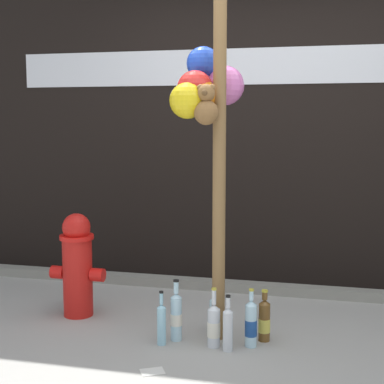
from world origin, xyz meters
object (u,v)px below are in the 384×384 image
at_px(bottle_6, 264,320).
at_px(memorial_post, 209,70).
at_px(fire_hydrant, 77,264).
at_px(bottle_2, 228,328).
at_px(bottle_0, 215,313).
at_px(bottle_3, 162,323).
at_px(bottle_5, 176,316).
at_px(bottle_1, 214,325).
at_px(bottle_4, 251,324).

bearing_deg(bottle_6, memorial_post, 178.24).
xyz_separation_m(fire_hydrant, bottle_2, (1.16, -0.38, -0.23)).
xyz_separation_m(bottle_0, bottle_3, (-0.28, -0.30, 0.02)).
xyz_separation_m(memorial_post, bottle_3, (-0.25, -0.23, -1.57)).
bearing_deg(memorial_post, bottle_2, -52.91).
bearing_deg(bottle_6, bottle_3, -160.98).
height_order(fire_hydrant, bottle_5, fire_hydrant).
height_order(memorial_post, bottle_6, memorial_post).
distance_m(memorial_post, bottle_1, 1.58).
bearing_deg(bottle_6, bottle_1, -149.85).
relative_size(memorial_post, bottle_3, 8.35).
bearing_deg(memorial_post, bottle_4, -22.71).
distance_m(bottle_1, bottle_4, 0.23).
bearing_deg(bottle_1, bottle_5, 169.12).
bearing_deg(bottle_5, bottle_0, 45.00).
bearing_deg(bottle_0, bottle_2, -64.51).
bearing_deg(memorial_post, bottle_5, -143.78).
height_order(bottle_2, bottle_4, bottle_4).
distance_m(memorial_post, bottle_3, 1.61).
distance_m(bottle_0, bottle_6, 0.35).
height_order(memorial_post, bottle_5, memorial_post).
bearing_deg(fire_hydrant, memorial_post, -8.84).
bearing_deg(bottle_6, fire_hydrant, 173.06).
distance_m(bottle_0, bottle_3, 0.41).
bearing_deg(bottle_4, bottle_1, -165.50).
bearing_deg(bottle_5, bottle_1, -10.88).
bearing_deg(bottle_6, bottle_5, -167.49).
height_order(memorial_post, bottle_1, memorial_post).
height_order(memorial_post, bottle_4, memorial_post).
relative_size(bottle_2, bottle_3, 1.01).
height_order(fire_hydrant, bottle_1, fire_hydrant).
bearing_deg(fire_hydrant, bottle_2, -18.01).
distance_m(bottle_1, bottle_3, 0.33).
distance_m(bottle_0, bottle_4, 0.34).
relative_size(bottle_1, bottle_5, 0.95).
bearing_deg(bottle_2, bottle_4, 37.69).
relative_size(bottle_1, bottle_2, 1.07).
distance_m(fire_hydrant, bottle_1, 1.14).
distance_m(bottle_3, bottle_4, 0.56).
xyz_separation_m(bottle_1, bottle_2, (0.10, -0.04, 0.01)).
relative_size(fire_hydrant, bottle_4, 2.02).
bearing_deg(bottle_0, bottle_6, -14.24).
height_order(memorial_post, bottle_0, memorial_post).
relative_size(fire_hydrant, bottle_3, 2.15).
xyz_separation_m(bottle_0, bottle_2, (0.14, -0.30, 0.02)).
distance_m(memorial_post, bottle_5, 1.57).
bearing_deg(bottle_1, bottle_6, 30.15).
xyz_separation_m(bottle_3, bottle_6, (0.62, 0.21, -0.01)).
distance_m(bottle_3, bottle_6, 0.66).
bearing_deg(bottle_4, fire_hydrant, 167.81).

